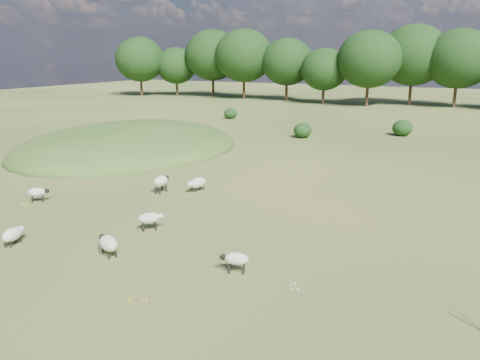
{
  "coord_description": "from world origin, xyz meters",
  "views": [
    {
      "loc": [
        12.65,
        -16.97,
        7.31
      ],
      "look_at": [
        2.0,
        4.0,
        1.0
      ],
      "focal_mm": 35.0,
      "sensor_mm": 36.0,
      "label": 1
    }
  ],
  "objects_px": {
    "sheep_0": "(150,218)",
    "sheep_4": "(197,183)",
    "sheep_2": "(37,192)",
    "sheep_5": "(13,234)",
    "sheep_1": "(161,181)",
    "sheep_3": "(236,259)",
    "sheep_6": "(108,243)"
  },
  "relations": [
    {
      "from": "sheep_2",
      "to": "sheep_4",
      "type": "height_order",
      "value": "sheep_4"
    },
    {
      "from": "sheep_3",
      "to": "sheep_5",
      "type": "relative_size",
      "value": 0.85
    },
    {
      "from": "sheep_0",
      "to": "sheep_3",
      "type": "bearing_deg",
      "value": -67.04
    },
    {
      "from": "sheep_1",
      "to": "sheep_6",
      "type": "height_order",
      "value": "sheep_1"
    },
    {
      "from": "sheep_3",
      "to": "sheep_6",
      "type": "distance_m",
      "value": 5.03
    },
    {
      "from": "sheep_3",
      "to": "sheep_4",
      "type": "relative_size",
      "value": 0.77
    },
    {
      "from": "sheep_6",
      "to": "sheep_4",
      "type": "bearing_deg",
      "value": -52.95
    },
    {
      "from": "sheep_1",
      "to": "sheep_6",
      "type": "bearing_deg",
      "value": -160.46
    },
    {
      "from": "sheep_0",
      "to": "sheep_6",
      "type": "xyz_separation_m",
      "value": [
        0.19,
        -2.77,
        -0.07
      ]
    },
    {
      "from": "sheep_1",
      "to": "sheep_2",
      "type": "distance_m",
      "value": 6.28
    },
    {
      "from": "sheep_1",
      "to": "sheep_5",
      "type": "bearing_deg",
      "value": 171.13
    },
    {
      "from": "sheep_3",
      "to": "sheep_5",
      "type": "height_order",
      "value": "sheep_3"
    },
    {
      "from": "sheep_1",
      "to": "sheep_3",
      "type": "distance_m",
      "value": 10.61
    },
    {
      "from": "sheep_0",
      "to": "sheep_6",
      "type": "height_order",
      "value": "sheep_0"
    },
    {
      "from": "sheep_3",
      "to": "sheep_2",
      "type": "bearing_deg",
      "value": -29.35
    },
    {
      "from": "sheep_2",
      "to": "sheep_6",
      "type": "xyz_separation_m",
      "value": [
        7.76,
        -3.39,
        -0.05
      ]
    },
    {
      "from": "sheep_6",
      "to": "sheep_0",
      "type": "bearing_deg",
      "value": -59.06
    },
    {
      "from": "sheep_5",
      "to": "sheep_1",
      "type": "bearing_deg",
      "value": -20.55
    },
    {
      "from": "sheep_2",
      "to": "sheep_5",
      "type": "bearing_deg",
      "value": -90.88
    },
    {
      "from": "sheep_2",
      "to": "sheep_3",
      "type": "xyz_separation_m",
      "value": [
        12.72,
        -2.54,
        -0.02
      ]
    },
    {
      "from": "sheep_0",
      "to": "sheep_4",
      "type": "relative_size",
      "value": 0.75
    },
    {
      "from": "sheep_2",
      "to": "sheep_4",
      "type": "distance_m",
      "value": 8.22
    },
    {
      "from": "sheep_5",
      "to": "sheep_2",
      "type": "bearing_deg",
      "value": 25.8
    },
    {
      "from": "sheep_0",
      "to": "sheep_2",
      "type": "bearing_deg",
      "value": 128.73
    },
    {
      "from": "sheep_0",
      "to": "sheep_1",
      "type": "bearing_deg",
      "value": 74.78
    },
    {
      "from": "sheep_0",
      "to": "sheep_4",
      "type": "distance_m",
      "value": 6.14
    },
    {
      "from": "sheep_0",
      "to": "sheep_3",
      "type": "relative_size",
      "value": 0.97
    },
    {
      "from": "sheep_5",
      "to": "sheep_6",
      "type": "height_order",
      "value": "sheep_6"
    },
    {
      "from": "sheep_5",
      "to": "sheep_6",
      "type": "relative_size",
      "value": 0.92
    },
    {
      "from": "sheep_1",
      "to": "sheep_2",
      "type": "xyz_separation_m",
      "value": [
        -4.59,
        -4.28,
        -0.12
      ]
    },
    {
      "from": "sheep_0",
      "to": "sheep_5",
      "type": "distance_m",
      "value": 5.38
    },
    {
      "from": "sheep_1",
      "to": "sheep_4",
      "type": "bearing_deg",
      "value": -59.27
    }
  ]
}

